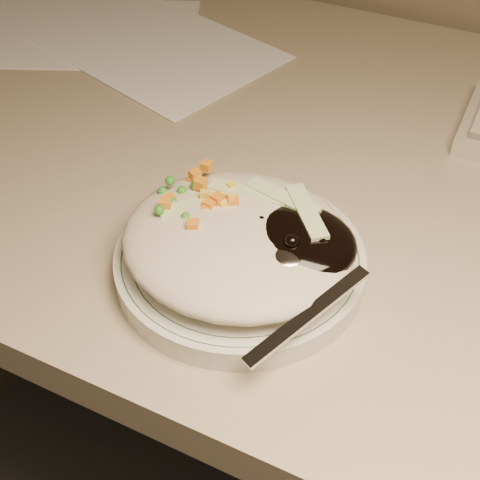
% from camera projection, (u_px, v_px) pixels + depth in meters
% --- Properties ---
extents(desk, '(1.40, 0.70, 0.74)m').
position_uv_depth(desk, '(357.00, 298.00, 0.82)').
color(desk, gray).
rests_on(desk, ground).
extents(plate, '(0.21, 0.21, 0.02)m').
position_uv_depth(plate, '(240.00, 262.00, 0.57)').
color(plate, silver).
rests_on(plate, desk).
extents(plate_rim, '(0.20, 0.20, 0.00)m').
position_uv_depth(plate_rim, '(240.00, 254.00, 0.56)').
color(plate_rim, '#144723').
rests_on(plate_rim, plate).
extents(meal, '(0.21, 0.19, 0.05)m').
position_uv_depth(meal, '(244.00, 237.00, 0.54)').
color(meal, '#BDB299').
rests_on(meal, plate).
extents(papers, '(0.47, 0.31, 0.00)m').
position_uv_depth(papers, '(120.00, 39.00, 0.89)').
color(papers, white).
rests_on(papers, desk).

